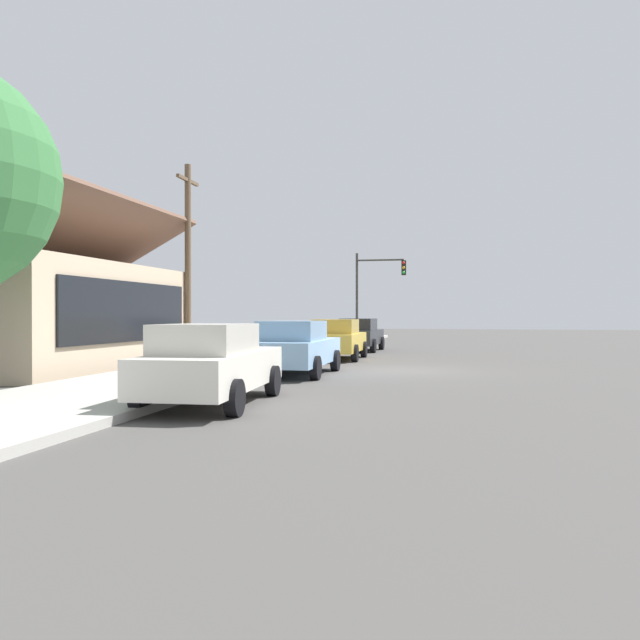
{
  "coord_description": "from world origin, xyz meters",
  "views": [
    {
      "loc": [
        -19.97,
        -1.82,
        1.76
      ],
      "look_at": [
        0.48,
        2.62,
        1.59
      ],
      "focal_mm": 35.29,
      "sensor_mm": 36.0,
      "label": 1
    }
  ],
  "objects_px": {
    "car_ivory": "(212,363)",
    "traffic_light_main": "(376,284)",
    "car_skyblue": "(295,347)",
    "car_mustard": "(337,339)",
    "utility_pole_wooden": "(188,258)",
    "car_charcoal": "(360,334)",
    "fire_hydrant_red": "(309,345)"
  },
  "relations": [
    {
      "from": "car_ivory",
      "to": "car_mustard",
      "type": "bearing_deg",
      "value": -3.46
    },
    {
      "from": "car_ivory",
      "to": "traffic_light_main",
      "type": "relative_size",
      "value": 0.9
    },
    {
      "from": "car_skyblue",
      "to": "traffic_light_main",
      "type": "relative_size",
      "value": 0.88
    },
    {
      "from": "fire_hydrant_red",
      "to": "utility_pole_wooden",
      "type": "bearing_deg",
      "value": 127.82
    },
    {
      "from": "car_mustard",
      "to": "utility_pole_wooden",
      "type": "xyz_separation_m",
      "value": [
        -2.05,
        5.42,
        3.12
      ]
    },
    {
      "from": "car_ivory",
      "to": "car_charcoal",
      "type": "bearing_deg",
      "value": -3.37
    },
    {
      "from": "car_mustard",
      "to": "fire_hydrant_red",
      "type": "relative_size",
      "value": 6.1
    },
    {
      "from": "car_skyblue",
      "to": "utility_pole_wooden",
      "type": "xyz_separation_m",
      "value": [
        4.53,
        5.4,
        3.11
      ]
    },
    {
      "from": "car_skyblue",
      "to": "fire_hydrant_red",
      "type": "distance_m",
      "value": 7.76
    },
    {
      "from": "fire_hydrant_red",
      "to": "car_mustard",
      "type": "bearing_deg",
      "value": -126.68
    },
    {
      "from": "fire_hydrant_red",
      "to": "car_skyblue",
      "type": "bearing_deg",
      "value": -169.59
    },
    {
      "from": "utility_pole_wooden",
      "to": "car_mustard",
      "type": "bearing_deg",
      "value": -69.27
    },
    {
      "from": "car_mustard",
      "to": "car_charcoal",
      "type": "xyz_separation_m",
      "value": [
        5.87,
        -0.0,
        -0.0
      ]
    },
    {
      "from": "traffic_light_main",
      "to": "car_skyblue",
      "type": "bearing_deg",
      "value": 179.12
    },
    {
      "from": "car_skyblue",
      "to": "car_mustard",
      "type": "bearing_deg",
      "value": 0.0
    },
    {
      "from": "car_charcoal",
      "to": "traffic_light_main",
      "type": "distance_m",
      "value": 5.12
    },
    {
      "from": "car_mustard",
      "to": "utility_pole_wooden",
      "type": "distance_m",
      "value": 6.58
    },
    {
      "from": "car_mustard",
      "to": "car_charcoal",
      "type": "relative_size",
      "value": 0.99
    },
    {
      "from": "car_mustard",
      "to": "utility_pole_wooden",
      "type": "height_order",
      "value": "utility_pole_wooden"
    },
    {
      "from": "car_mustard",
      "to": "utility_pole_wooden",
      "type": "relative_size",
      "value": 0.58
    },
    {
      "from": "car_ivory",
      "to": "car_mustard",
      "type": "relative_size",
      "value": 1.08
    },
    {
      "from": "car_skyblue",
      "to": "fire_hydrant_red",
      "type": "bearing_deg",
      "value": 10.54
    },
    {
      "from": "car_ivory",
      "to": "utility_pole_wooden",
      "type": "height_order",
      "value": "utility_pole_wooden"
    },
    {
      "from": "utility_pole_wooden",
      "to": "fire_hydrant_red",
      "type": "distance_m",
      "value": 6.12
    },
    {
      "from": "car_charcoal",
      "to": "car_skyblue",
      "type": "bearing_deg",
      "value": -178.46
    },
    {
      "from": "traffic_light_main",
      "to": "utility_pole_wooden",
      "type": "xyz_separation_m",
      "value": [
        -12.27,
        5.66,
        0.44
      ]
    },
    {
      "from": "car_charcoal",
      "to": "car_mustard",
      "type": "bearing_deg",
      "value": -178.41
    },
    {
      "from": "car_skyblue",
      "to": "car_charcoal",
      "type": "distance_m",
      "value": 12.44
    },
    {
      "from": "car_charcoal",
      "to": "utility_pole_wooden",
      "type": "bearing_deg",
      "value": 147.23
    },
    {
      "from": "car_ivory",
      "to": "car_skyblue",
      "type": "relative_size",
      "value": 1.03
    },
    {
      "from": "car_skyblue",
      "to": "utility_pole_wooden",
      "type": "relative_size",
      "value": 0.61
    },
    {
      "from": "car_ivory",
      "to": "fire_hydrant_red",
      "type": "height_order",
      "value": "car_ivory"
    }
  ]
}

